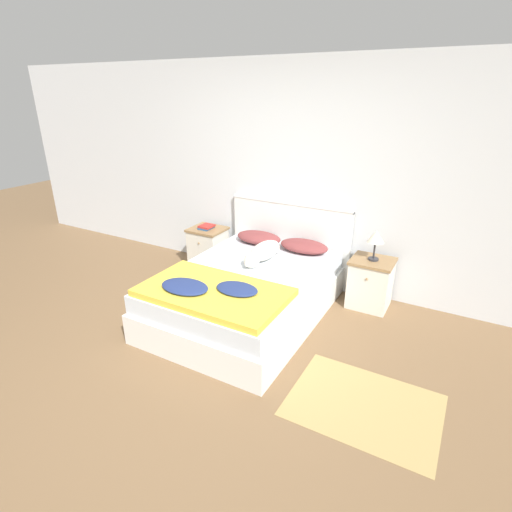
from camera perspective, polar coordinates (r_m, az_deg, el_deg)
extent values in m
plane|color=brown|center=(3.60, -10.33, -15.43)|extent=(16.00, 16.00, 0.00)
cube|color=silver|center=(4.75, 5.10, 11.33)|extent=(9.00, 0.06, 2.55)
cube|color=white|center=(4.20, -1.35, -6.56)|extent=(1.45, 2.02, 0.30)
cube|color=silver|center=(4.08, -1.38, -3.51)|extent=(1.39, 1.96, 0.19)
cube|color=white|center=(4.90, 4.74, 2.02)|extent=(1.53, 0.04, 0.97)
cylinder|color=white|center=(4.75, 4.93, 7.48)|extent=(1.53, 0.06, 0.06)
cube|color=silver|center=(5.31, -6.84, 1.02)|extent=(0.42, 0.38, 0.52)
cube|color=#937047|center=(5.22, -6.98, 3.80)|extent=(0.44, 0.40, 0.03)
sphere|color=#937047|center=(5.11, -8.18, 1.82)|extent=(0.02, 0.02, 0.02)
cube|color=silver|center=(4.50, 15.99, -3.90)|extent=(0.42, 0.38, 0.52)
cube|color=#937047|center=(4.38, 16.36, -0.71)|extent=(0.44, 0.40, 0.03)
sphere|color=#937047|center=(4.26, 15.55, -3.20)|extent=(0.02, 0.02, 0.02)
ellipsoid|color=brown|center=(4.79, 0.39, 2.66)|extent=(0.56, 0.33, 0.13)
ellipsoid|color=brown|center=(4.56, 6.87, 1.42)|extent=(0.56, 0.33, 0.13)
cube|color=yellow|center=(3.60, -6.05, -5.17)|extent=(1.32, 0.77, 0.06)
ellipsoid|color=navy|center=(3.62, -10.13, -4.30)|extent=(0.46, 0.31, 0.06)
ellipsoid|color=navy|center=(3.53, -2.73, -4.70)|extent=(0.39, 0.27, 0.05)
ellipsoid|color=silver|center=(4.35, 1.30, 0.80)|extent=(0.25, 0.52, 0.17)
sphere|color=silver|center=(4.11, -0.63, -0.64)|extent=(0.16, 0.16, 0.16)
ellipsoid|color=silver|center=(4.06, -1.11, -1.14)|extent=(0.07, 0.09, 0.07)
cone|color=silver|center=(4.12, -1.09, 0.32)|extent=(0.05, 0.05, 0.06)
cone|color=silver|center=(4.08, 0.00, 0.09)|extent=(0.05, 0.05, 0.06)
ellipsoid|color=silver|center=(4.53, 3.02, 1.06)|extent=(0.15, 0.23, 0.06)
cube|color=#285689|center=(5.21, -7.12, 4.03)|extent=(0.15, 0.19, 0.02)
cube|color=#AD2D28|center=(5.19, -7.07, 4.27)|extent=(0.16, 0.18, 0.03)
cylinder|color=#2D2D33|center=(4.38, 16.40, -0.41)|extent=(0.11, 0.11, 0.02)
cylinder|color=#2D2D33|center=(4.34, 16.55, 0.81)|extent=(0.02, 0.02, 0.18)
cone|color=beige|center=(4.29, 16.77, 2.71)|extent=(0.18, 0.18, 0.12)
cube|color=tan|center=(3.31, 15.13, -19.87)|extent=(1.10, 0.83, 0.00)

